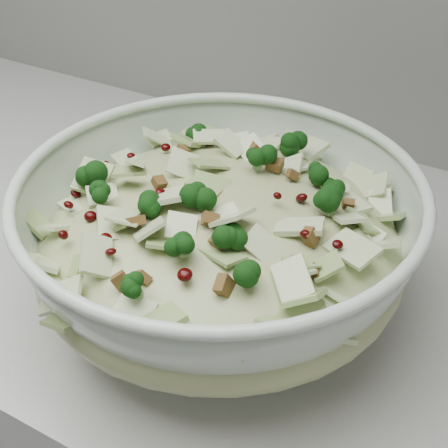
# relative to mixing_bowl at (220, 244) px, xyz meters

# --- Properties ---
(mixing_bowl) EXTENTS (0.42, 0.42, 0.15)m
(mixing_bowl) POSITION_rel_mixing_bowl_xyz_m (0.00, 0.00, 0.00)
(mixing_bowl) COLOR beige
(mixing_bowl) RESTS_ON counter
(salad) EXTENTS (0.42, 0.42, 0.15)m
(salad) POSITION_rel_mixing_bowl_xyz_m (0.00, 0.00, 0.02)
(salad) COLOR #B5B97E
(salad) RESTS_ON mixing_bowl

